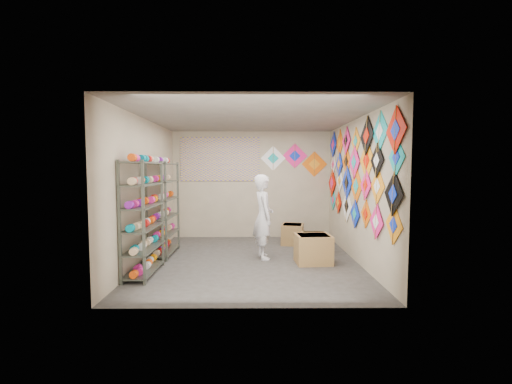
{
  "coord_description": "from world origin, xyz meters",
  "views": [
    {
      "loc": [
        0.05,
        -6.47,
        1.77
      ],
      "look_at": [
        0.1,
        0.3,
        1.3
      ],
      "focal_mm": 24.0,
      "sensor_mm": 36.0,
      "label": 1
    }
  ],
  "objects_px": {
    "carton_a": "(313,249)",
    "carton_b": "(314,243)",
    "shelf_rack_front": "(143,218)",
    "carton_c": "(292,234)",
    "shopkeeper": "(263,217)",
    "shelf_rack_back": "(164,209)"
  },
  "relations": [
    {
      "from": "shelf_rack_front",
      "to": "carton_b",
      "type": "xyz_separation_m",
      "value": [
        3.11,
        1.47,
        -0.74
      ]
    },
    {
      "from": "carton_a",
      "to": "carton_b",
      "type": "bearing_deg",
      "value": 74.79
    },
    {
      "from": "shelf_rack_back",
      "to": "carton_a",
      "type": "bearing_deg",
      "value": -12.36
    },
    {
      "from": "shelf_rack_back",
      "to": "carton_a",
      "type": "height_order",
      "value": "shelf_rack_back"
    },
    {
      "from": "shelf_rack_front",
      "to": "carton_a",
      "type": "xyz_separation_m",
      "value": [
        2.94,
        0.66,
        -0.68
      ]
    },
    {
      "from": "shopkeeper",
      "to": "carton_c",
      "type": "height_order",
      "value": "shopkeeper"
    },
    {
      "from": "shelf_rack_front",
      "to": "carton_c",
      "type": "distance_m",
      "value": 3.63
    },
    {
      "from": "shelf_rack_front",
      "to": "shopkeeper",
      "type": "relative_size",
      "value": 1.15
    },
    {
      "from": "shelf_rack_front",
      "to": "carton_b",
      "type": "bearing_deg",
      "value": 25.28
    },
    {
      "from": "carton_c",
      "to": "carton_b",
      "type": "bearing_deg",
      "value": -53.74
    },
    {
      "from": "carton_a",
      "to": "carton_b",
      "type": "xyz_separation_m",
      "value": [
        0.17,
        0.81,
        -0.06
      ]
    },
    {
      "from": "shopkeeper",
      "to": "shelf_rack_back",
      "type": "bearing_deg",
      "value": 70.11
    },
    {
      "from": "shelf_rack_back",
      "to": "carton_c",
      "type": "relative_size",
      "value": 3.55
    },
    {
      "from": "shelf_rack_front",
      "to": "carton_c",
      "type": "height_order",
      "value": "shelf_rack_front"
    },
    {
      "from": "shelf_rack_back",
      "to": "carton_a",
      "type": "relative_size",
      "value": 2.96
    },
    {
      "from": "shelf_rack_back",
      "to": "carton_c",
      "type": "bearing_deg",
      "value": 19.4
    },
    {
      "from": "carton_b",
      "to": "carton_c",
      "type": "xyz_separation_m",
      "value": [
        -0.37,
        0.8,
        0.02
      ]
    },
    {
      "from": "shelf_rack_front",
      "to": "carton_b",
      "type": "height_order",
      "value": "shelf_rack_front"
    },
    {
      "from": "carton_a",
      "to": "carton_b",
      "type": "relative_size",
      "value": 1.26
    },
    {
      "from": "shelf_rack_front",
      "to": "carton_b",
      "type": "relative_size",
      "value": 3.71
    },
    {
      "from": "shelf_rack_front",
      "to": "carton_c",
      "type": "xyz_separation_m",
      "value": [
        2.74,
        2.27,
        -0.72
      ]
    },
    {
      "from": "carton_a",
      "to": "carton_c",
      "type": "xyz_separation_m",
      "value": [
        -0.2,
        1.61,
        -0.03
      ]
    }
  ]
}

